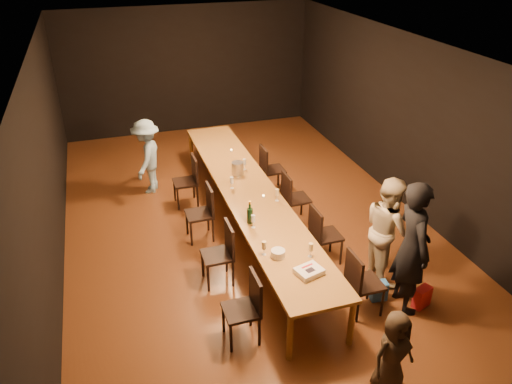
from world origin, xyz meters
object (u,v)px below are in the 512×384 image
object	(u,v)px
chair_left_2	(199,214)
birthday_cake	(309,271)
chair_left_1	(217,255)
chair_left_3	(185,181)
chair_right_1	(326,234)
plate_stack	(278,254)
ice_bucket	(238,168)
man_blue	(147,157)
child	(393,353)
chair_right_3	(273,169)
woman_birthday	(412,247)
woman_tan	(388,229)
chair_right_2	(296,198)
chair_left_0	(241,310)
champagne_bottle	(250,212)
chair_right_0	(365,282)
table	(249,193)

from	to	relation	value
chair_left_2	birthday_cake	world-z (taller)	chair_left_2
chair_left_1	chair_left_3	size ratio (longest dim) A/B	1.00
chair_right_1	plate_stack	xyz separation A→B (m)	(-1.04, -0.69, 0.34)
plate_stack	ice_bucket	world-z (taller)	ice_bucket
man_blue	child	xyz separation A→B (m)	(1.92, -5.56, -0.20)
chair_right_3	man_blue	xyz separation A→B (m)	(-2.27, 0.74, 0.26)
chair_left_3	birthday_cake	size ratio (longest dim) A/B	2.46
chair_right_1	man_blue	bearing A→B (deg)	-144.14
woman_birthday	ice_bucket	xyz separation A→B (m)	(-1.44, 3.10, -0.07)
chair_right_3	woman_tan	distance (m)	3.08
chair_right_2	chair_left_1	size ratio (longest dim) A/B	1.00
chair_left_0	ice_bucket	bearing A→B (deg)	-15.47
chair_left_0	chair_right_2	bearing A→B (deg)	-35.31
champagne_bottle	chair_left_0	bearing A→B (deg)	-111.50
chair_right_2	chair_left_1	distance (m)	2.08
chair_left_2	woman_tan	world-z (taller)	woman_tan
chair_right_1	champagne_bottle	world-z (taller)	champagne_bottle
woman_tan	birthday_cake	world-z (taller)	woman_tan
chair_right_0	plate_stack	size ratio (longest dim) A/B	4.95
chair_left_0	child	bearing A→B (deg)	-132.21
chair_right_1	champagne_bottle	distance (m)	1.25
chair_right_1	chair_left_0	distance (m)	2.08
chair_right_2	woman_birthday	xyz separation A→B (m)	(0.58, -2.47, 0.47)
birthday_cake	plate_stack	world-z (taller)	plate_stack
table	champagne_bottle	bearing A→B (deg)	-106.42
child	ice_bucket	xyz separation A→B (m)	(-0.51, 4.26, 0.34)
chair_left_0	woman_tan	distance (m)	2.45
chair_right_0	birthday_cake	size ratio (longest dim) A/B	2.46
woman_tan	child	bearing A→B (deg)	157.64
chair_right_2	champagne_bottle	world-z (taller)	champagne_bottle
woman_tan	champagne_bottle	distance (m)	1.97
chair_right_3	chair_left_3	xyz separation A→B (m)	(-1.70, 0.00, 0.00)
chair_left_1	plate_stack	world-z (taller)	chair_left_1
chair_left_2	chair_left_3	world-z (taller)	same
man_blue	ice_bucket	xyz separation A→B (m)	(1.41, -1.30, 0.14)
plate_stack	birthday_cake	bearing A→B (deg)	-61.43
chair_right_0	chair_right_1	distance (m)	1.20
chair_right_2	man_blue	size ratio (longest dim) A/B	0.64
birthday_cake	ice_bucket	xyz separation A→B (m)	(-0.07, 2.97, 0.08)
chair_right_2	plate_stack	bearing A→B (deg)	-28.80
chair_right_0	chair_right_2	distance (m)	2.40
chair_right_3	plate_stack	world-z (taller)	chair_right_3
table	birthday_cake	world-z (taller)	birthday_cake
table	woman_birthday	xyz separation A→B (m)	(1.43, -2.47, 0.24)
ice_bucket	table	bearing A→B (deg)	-89.08
chair_left_3	woman_tan	xyz separation A→B (m)	(2.35, -3.00, 0.33)
chair_right_1	birthday_cake	size ratio (longest dim) A/B	2.46
ice_bucket	woman_birthday	bearing A→B (deg)	-65.09
woman_tan	man_blue	world-z (taller)	woman_tan
chair_right_1	birthday_cake	world-z (taller)	chair_right_1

